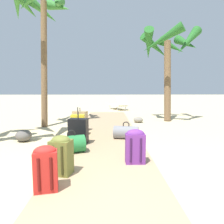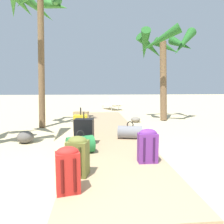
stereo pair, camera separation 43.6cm
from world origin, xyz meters
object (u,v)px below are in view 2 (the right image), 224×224
object	(u,v)px
backpack_purple	(148,145)
palm_tree_far_left	(37,9)
duffel_bag_grey	(130,132)
suitcase_tan	(81,121)
suitcase_black	(84,132)
duffel_bag_green	(80,145)
backpack_red	(68,169)
palm_tree_far_right	(164,50)
lounge_chair	(112,104)
backpack_olive	(78,155)
suitcase_yellow	(81,125)

from	to	relation	value
backpack_purple	palm_tree_far_left	size ratio (longest dim) A/B	0.12
duffel_bag_grey	suitcase_tan	size ratio (longest dim) A/B	0.97
suitcase_black	duffel_bag_green	distance (m)	0.65
suitcase_black	backpack_red	size ratio (longest dim) A/B	1.27
duffel_bag_green	backpack_red	world-z (taller)	backpack_red
palm_tree_far_right	lounge_chair	world-z (taller)	palm_tree_far_right
backpack_purple	backpack_red	bearing A→B (deg)	-143.14
backpack_olive	palm_tree_far_right	xyz separation A→B (m)	(2.98, 5.28, 2.37)
suitcase_black	backpack_red	world-z (taller)	suitcase_black
duffel_bag_green	palm_tree_far_right	distance (m)	5.81
suitcase_yellow	palm_tree_far_right	bearing A→B (deg)	42.73
backpack_olive	suitcase_tan	size ratio (longest dim) A/B	0.86
backpack_olive	backpack_purple	size ratio (longest dim) A/B	1.00
suitcase_tan	lounge_chair	size ratio (longest dim) A/B	0.40
palm_tree_far_left	duffel_bag_grey	bearing A→B (deg)	-39.74
backpack_olive	palm_tree_far_left	bearing A→B (deg)	109.99
palm_tree_far_left	lounge_chair	xyz separation A→B (m)	(2.82, 4.97, -3.44)
duffel_bag_grey	backpack_red	xyz separation A→B (m)	(-1.18, -2.53, 0.14)
suitcase_black	backpack_purple	xyz separation A→B (m)	(1.10, -1.21, 0.02)
backpack_olive	backpack_red	world-z (taller)	backpack_olive
suitcase_tan	suitcase_black	bearing A→B (deg)	-83.97
backpack_red	lounge_chair	xyz separation A→B (m)	(1.35, 9.70, -0.05)
duffel_bag_grey	palm_tree_far_left	xyz separation A→B (m)	(-2.65, 2.20, 3.53)
suitcase_yellow	lounge_chair	xyz separation A→B (m)	(1.38, 6.79, -0.02)
backpack_olive	lounge_chair	size ratio (longest dim) A/B	0.34
palm_tree_far_right	palm_tree_far_left	distance (m)	4.75
suitcase_black	backpack_olive	size ratio (longest dim) A/B	1.25
suitcase_yellow	palm_tree_far_right	distance (m)	4.83
duffel_bag_green	palm_tree_far_right	size ratio (longest dim) A/B	0.16
backpack_purple	palm_tree_far_right	world-z (taller)	palm_tree_far_right
duffel_bag_green	backpack_red	bearing A→B (deg)	-91.96
backpack_purple	suitcase_yellow	bearing A→B (deg)	121.19
backpack_olive	duffel_bag_grey	bearing A→B (deg)	61.73
suitcase_black	suitcase_tan	xyz separation A→B (m)	(-0.15, 1.39, -0.00)
suitcase_black	duffel_bag_green	bearing A→B (deg)	-93.83
suitcase_black	backpack_olive	distance (m)	1.63
suitcase_black	palm_tree_far_left	bearing A→B (deg)	120.76
duffel_bag_grey	lounge_chair	distance (m)	7.18
palm_tree_far_right	backpack_olive	bearing A→B (deg)	-119.38
palm_tree_far_right	palm_tree_far_left	bearing A→B (deg)	-167.15
backpack_purple	duffel_bag_grey	bearing A→B (deg)	90.34
palm_tree_far_right	palm_tree_far_left	xyz separation A→B (m)	(-4.52, -1.03, 1.02)
lounge_chair	backpack_olive	bearing A→B (deg)	-97.83
duffel_bag_green	suitcase_black	bearing A→B (deg)	86.17
suitcase_black	suitcase_yellow	xyz separation A→B (m)	(-0.12, 0.80, -0.01)
duffel_bag_green	palm_tree_far_left	world-z (taller)	palm_tree_far_left
backpack_red	lounge_chair	bearing A→B (deg)	82.08
backpack_olive	suitcase_tan	xyz separation A→B (m)	(-0.13, 3.02, -0.02)
backpack_olive	lounge_chair	bearing A→B (deg)	82.17
suitcase_yellow	backpack_red	distance (m)	2.91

